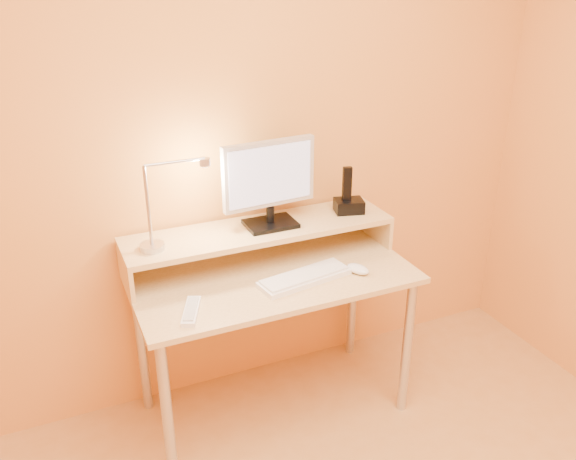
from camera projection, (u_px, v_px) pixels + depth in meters
name	position (u px, v px, depth m)	size (l,w,h in m)	color
wall_back	(244.00, 136.00, 2.60)	(3.00, 0.04, 2.50)	orange
desk_leg_fl	(167.00, 415.00, 2.29)	(0.04, 0.04, 0.69)	silver
desk_leg_fr	(407.00, 347.00, 2.69)	(0.04, 0.04, 0.69)	silver
desk_leg_bl	(142.00, 346.00, 2.71)	(0.04, 0.04, 0.69)	silver
desk_leg_br	(352.00, 296.00, 3.11)	(0.04, 0.04, 0.69)	silver
desk_lower	(273.00, 277.00, 2.55)	(1.20, 0.60, 0.03)	#E8C083
shelf_riser_left	(125.00, 272.00, 2.43)	(0.02, 0.30, 0.14)	#E8C083
shelf_riser_right	(374.00, 225.00, 2.86)	(0.02, 0.30, 0.14)	#E8C083
desk_shelf	(260.00, 230.00, 2.61)	(1.20, 0.30, 0.03)	#E8C083
monitor_foot	(270.00, 224.00, 2.62)	(0.22, 0.16, 0.02)	black
monitor_neck	(270.00, 214.00, 2.60)	(0.04, 0.04, 0.07)	black
monitor_panel	(269.00, 174.00, 2.54)	(0.42, 0.04, 0.29)	#B4B4B6
monitor_back	(267.00, 172.00, 2.56)	(0.38, 0.01, 0.25)	black
monitor_screen	(271.00, 175.00, 2.52)	(0.39, 0.00, 0.25)	#AFAFD2
lamp_base	(152.00, 247.00, 2.40)	(0.10, 0.10, 0.03)	silver
lamp_post	(148.00, 206.00, 2.33)	(0.01, 0.01, 0.33)	silver
lamp_arm	(175.00, 162.00, 2.30)	(0.01, 0.01, 0.24)	silver
lamp_head	(205.00, 162.00, 2.35)	(0.04, 0.04, 0.03)	silver
lamp_bulb	(205.00, 166.00, 2.36)	(0.03, 0.03, 0.00)	#FFEAC6
phone_dock	(349.00, 206.00, 2.76)	(0.13, 0.10, 0.06)	black
phone_handset	(347.00, 184.00, 2.71)	(0.04, 0.03, 0.16)	black
phone_led	(363.00, 208.00, 2.73)	(0.01, 0.00, 0.04)	#2D35F9
keyboard	(305.00, 278.00, 2.50)	(0.40, 0.13, 0.02)	white
mouse	(358.00, 269.00, 2.55)	(0.06, 0.11, 0.04)	silver
remote_control	(191.00, 311.00, 2.26)	(0.05, 0.20, 0.02)	white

